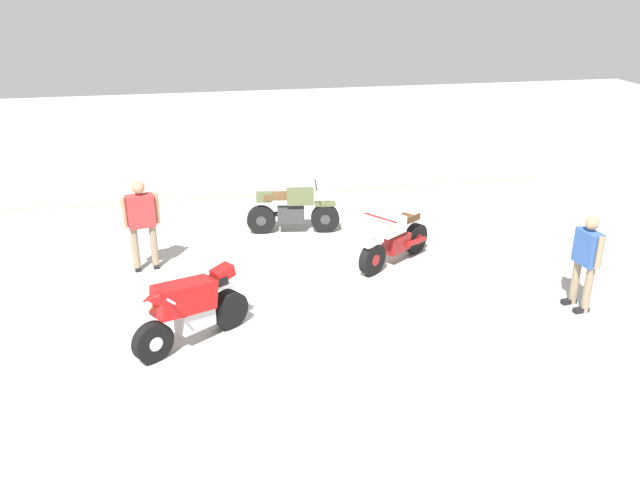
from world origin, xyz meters
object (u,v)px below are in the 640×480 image
motorcycle_red_sportbike (190,308)px  person_in_red_shirt (142,220)px  motorcycle_olive_vintage (293,211)px  person_in_blue_shirt (586,258)px  motorcycle_cream_vintage (396,239)px

motorcycle_red_sportbike → person_in_red_shirt: (-0.81, 2.79, 0.39)m
motorcycle_olive_vintage → motorcycle_red_sportbike: motorcycle_red_sportbike is taller
person_in_blue_shirt → person_in_red_shirt: bearing=-28.2°
motorcycle_cream_vintage → person_in_blue_shirt: person_in_blue_shirt is taller
motorcycle_olive_vintage → person_in_red_shirt: size_ratio=1.14×
motorcycle_red_sportbike → person_in_red_shirt: size_ratio=1.00×
motorcycle_cream_vintage → person_in_blue_shirt: (2.45, -2.29, 0.41)m
motorcycle_cream_vintage → person_in_blue_shirt: 3.37m
motorcycle_olive_vintage → motorcycle_cream_vintage: bearing=-41.2°
motorcycle_olive_vintage → motorcycle_red_sportbike: 4.64m
motorcycle_olive_vintage → person_in_red_shirt: (-2.96, -1.32, 0.50)m
motorcycle_red_sportbike → person_in_red_shirt: bearing=-108.3°
person_in_red_shirt → motorcycle_olive_vintage: bearing=-77.2°
motorcycle_red_sportbike → person_in_blue_shirt: size_ratio=1.07×
motorcycle_red_sportbike → person_in_red_shirt: 2.93m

